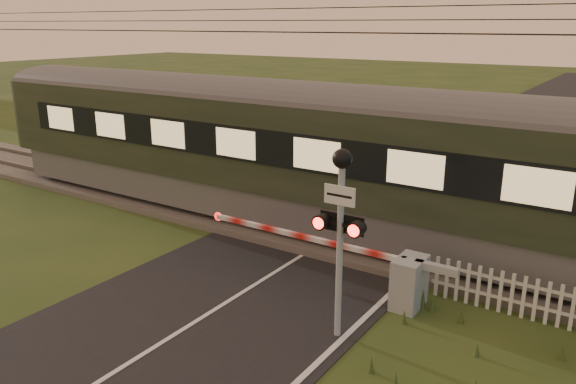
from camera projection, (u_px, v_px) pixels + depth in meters
The scene contains 7 objects.
ground at pixel (166, 341), 10.54m from camera, with size 160.00×160.00×0.00m, color #273D17.
road at pixel (158, 346), 10.34m from camera, with size 6.00×140.00×0.03m.
track_bed at pixel (334, 234), 15.71m from camera, with size 140.00×3.40×0.39m.
overhead_wires at pixel (339, 23), 14.08m from camera, with size 120.00×0.62×0.62m.
boom_gate at pixel (398, 277), 11.78m from camera, with size 6.27×0.85×1.13m.
crossing_signal at pixel (341, 211), 10.00m from camera, with size 0.93×0.37×3.65m.
picket_fence at pixel (512, 294), 11.36m from camera, with size 3.35×0.08×0.91m.
Camera 1 is at (7.03, -6.48, 5.72)m, focal length 35.00 mm.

